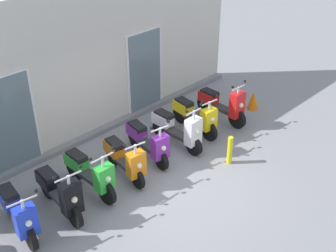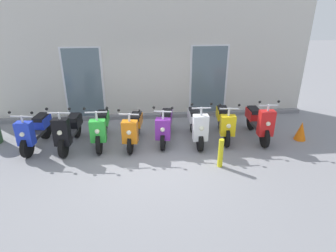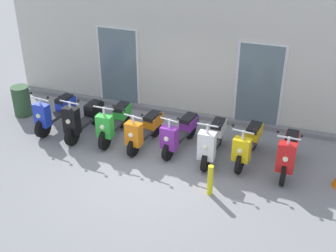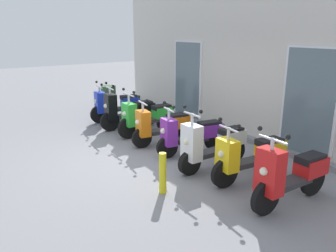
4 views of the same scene
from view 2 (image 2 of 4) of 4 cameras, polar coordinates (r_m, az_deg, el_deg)
name	(u,v)px [view 2 (image 2 of 4)]	position (r m, az deg, el deg)	size (l,w,h in m)	color
ground_plane	(152,159)	(7.20, -3.08, -6.48)	(40.00, 40.00, 0.00)	gray
storefront_facade	(147,61)	(9.34, -4.21, 12.57)	(10.29, 0.50, 3.74)	beige
scooter_blue	(35,131)	(8.29, -24.50, -0.84)	(0.62, 1.56, 1.19)	black
scooter_black	(69,130)	(7.97, -18.78, -0.73)	(0.60, 1.65, 1.28)	black
scooter_green	(101,127)	(7.93, -12.93, -0.25)	(0.60, 1.65, 1.23)	black
scooter_orange	(133,128)	(7.75, -6.76, -0.42)	(0.62, 1.51, 1.18)	black
scooter_purple	(165,125)	(7.95, -0.59, 0.21)	(0.64, 1.61, 1.17)	black
scooter_white	(197,125)	(7.89, 5.66, 0.23)	(0.54, 1.62, 1.28)	black
scooter_yellow	(224,122)	(8.24, 10.94, 0.82)	(0.57, 1.63, 1.18)	black
scooter_red	(259,122)	(8.39, 17.31, 0.84)	(0.55, 1.65, 1.28)	black
traffic_cone	(301,131)	(8.84, 24.52, -0.87)	(0.32, 0.32, 0.52)	orange
curb_bollard	(221,153)	(6.85, 10.23, -5.23)	(0.12, 0.12, 0.70)	yellow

